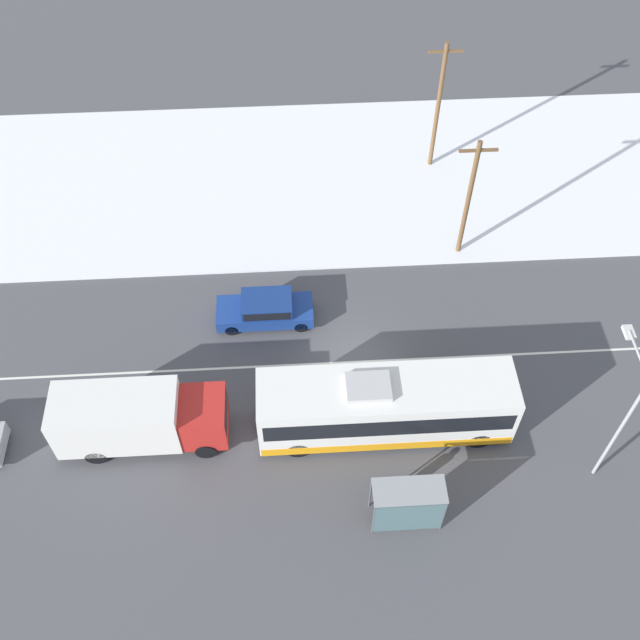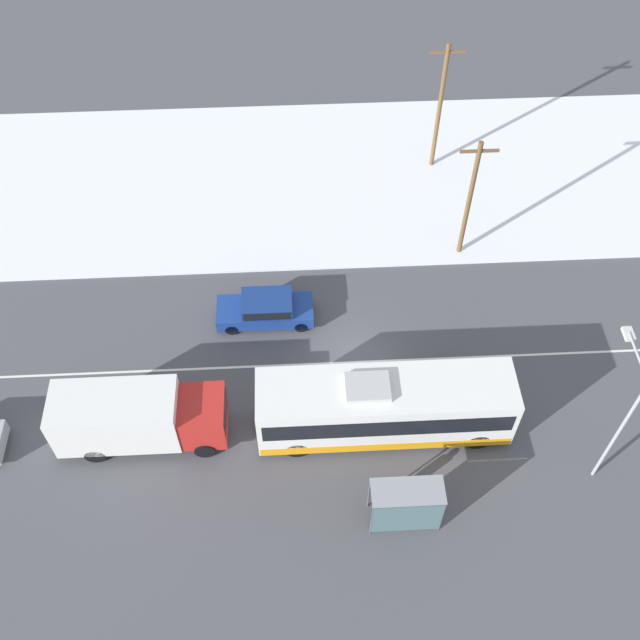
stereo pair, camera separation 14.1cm
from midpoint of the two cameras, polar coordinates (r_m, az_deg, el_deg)
name	(u,v)px [view 1 (the left image)]	position (r m, az deg, el deg)	size (l,w,h in m)	color
ground_plane	(356,362)	(34.64, 2.68, -3.21)	(120.00, 120.00, 0.00)	#4C4C51
snow_lot	(337,178)	(43.16, 1.18, 10.77)	(80.00, 13.76, 0.12)	white
lane_marking_center	(356,362)	(34.63, 2.68, -3.21)	(60.00, 0.12, 0.00)	silver
city_bus	(385,407)	(31.47, 4.88, -6.60)	(10.62, 2.57, 3.32)	white
box_truck	(137,418)	(31.98, -13.91, -7.24)	(7.04, 2.30, 2.96)	silver
sedan_car	(266,309)	(35.59, -4.27, 0.88)	(4.58, 1.80, 1.47)	navy
pedestrian_at_stop	(393,487)	(30.39, 5.43, -12.57)	(0.61, 0.27, 1.69)	#23232D
bus_shelter	(409,505)	(29.42, 6.65, -13.85)	(2.79, 1.20, 2.40)	gray
streetlamp	(623,405)	(30.28, 21.97, -6.04)	(0.36, 2.57, 6.93)	#9EA3A8
utility_pole_roadside	(469,198)	(37.14, 11.15, 9.11)	(1.80, 0.24, 7.10)	brown
utility_pole_snowlot	(438,105)	(42.06, 8.90, 15.85)	(1.80, 0.24, 7.78)	brown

